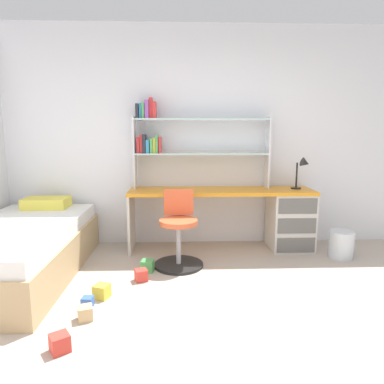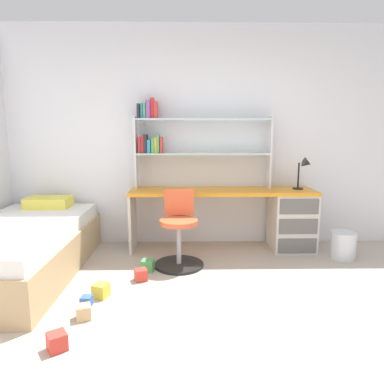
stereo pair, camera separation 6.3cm
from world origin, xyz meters
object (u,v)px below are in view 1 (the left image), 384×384
(bookshelf_hutch, at_px, (181,137))
(toy_block_green_4, at_px, (147,266))
(waste_bin, at_px, (341,244))
(toy_block_red_5, at_px, (141,275))
(toy_block_red_1, at_px, (60,343))
(swivel_chair, at_px, (179,237))
(desk, at_px, (270,215))
(desk_lamp, at_px, (303,168))
(bed_platform, at_px, (20,250))
(toy_block_blue_2, at_px, (88,302))
(toy_block_natural_0, at_px, (85,313))
(toy_block_yellow_3, at_px, (102,291))

(bookshelf_hutch, distance_m, toy_block_green_4, 1.57)
(waste_bin, bearing_deg, toy_block_red_5, -166.02)
(waste_bin, relative_size, toy_block_red_1, 2.67)
(swivel_chair, bearing_deg, desk, 25.21)
(desk, relative_size, desk_lamp, 5.70)
(swivel_chair, relative_size, waste_bin, 2.58)
(toy_block_red_5, bearing_deg, waste_bin, 13.98)
(bed_platform, relative_size, toy_block_green_4, 16.96)
(toy_block_red_5, bearing_deg, toy_block_green_4, 79.65)
(toy_block_blue_2, relative_size, toy_block_red_5, 0.78)
(desk_lamp, xyz_separation_m, bed_platform, (-3.04, -0.74, -0.72))
(toy_block_blue_2, bearing_deg, desk, 37.37)
(bed_platform, bearing_deg, bookshelf_hutch, 29.24)
(swivel_chair, distance_m, toy_block_green_4, 0.44)
(desk_lamp, distance_m, bed_platform, 3.21)
(bookshelf_hutch, height_order, desk_lamp, bookshelf_hutch)
(toy_block_blue_2, bearing_deg, toy_block_natural_0, -80.65)
(bookshelf_hutch, relative_size, toy_block_green_4, 13.49)
(bed_platform, distance_m, toy_block_yellow_3, 1.05)
(toy_block_red_1, bearing_deg, toy_block_natural_0, 80.96)
(desk, height_order, bed_platform, desk)
(desk_lamp, bearing_deg, bed_platform, -166.38)
(bookshelf_hutch, bearing_deg, swivel_chair, -92.73)
(bed_platform, bearing_deg, desk, 15.61)
(swivel_chair, height_order, waste_bin, swivel_chair)
(desk, distance_m, toy_block_red_5, 1.76)
(toy_block_blue_2, bearing_deg, toy_block_red_5, 52.70)
(desk_lamp, bearing_deg, toy_block_blue_2, -147.76)
(bookshelf_hutch, bearing_deg, waste_bin, -15.70)
(bookshelf_hutch, height_order, toy_block_green_4, bookshelf_hutch)
(swivel_chair, relative_size, toy_block_natural_0, 7.43)
(toy_block_natural_0, bearing_deg, toy_block_green_4, 67.03)
(toy_block_red_1, xyz_separation_m, toy_block_yellow_3, (0.11, 0.74, 0.00))
(swivel_chair, bearing_deg, toy_block_green_4, -152.19)
(toy_block_red_1, bearing_deg, swivel_chair, 62.37)
(toy_block_green_4, bearing_deg, toy_block_yellow_3, -121.28)
(waste_bin, height_order, toy_block_red_1, waste_bin)
(toy_block_blue_2, bearing_deg, swivel_chair, 50.22)
(waste_bin, distance_m, toy_block_green_4, 2.18)
(toy_block_yellow_3, bearing_deg, waste_bin, 19.55)
(toy_block_natural_0, height_order, toy_block_red_1, toy_block_red_1)
(bed_platform, bearing_deg, toy_block_blue_2, -38.94)
(desk, height_order, waste_bin, desk)
(toy_block_red_5, bearing_deg, bed_platform, 172.21)
(bed_platform, relative_size, toy_block_red_5, 18.50)
(toy_block_red_1, bearing_deg, toy_block_green_4, 70.93)
(bed_platform, distance_m, toy_block_green_4, 1.26)
(toy_block_red_1, bearing_deg, waste_bin, 31.95)
(bookshelf_hutch, bearing_deg, toy_block_green_4, -112.78)
(swivel_chair, height_order, toy_block_green_4, swivel_chair)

